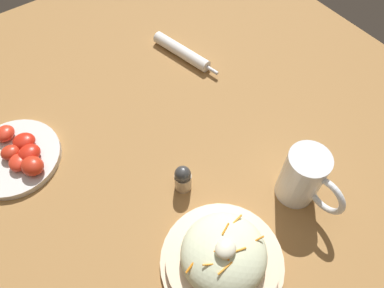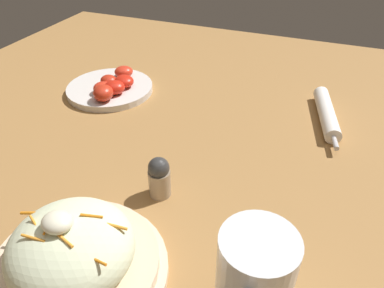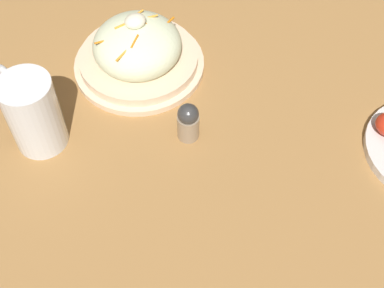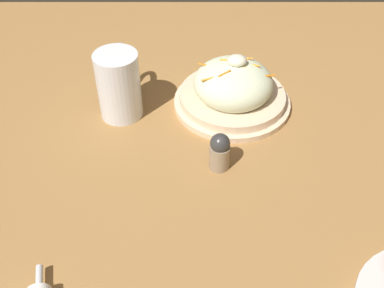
{
  "view_description": "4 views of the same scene",
  "coord_description": "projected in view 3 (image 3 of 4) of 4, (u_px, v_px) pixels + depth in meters",
  "views": [
    {
      "loc": [
        0.19,
        0.38,
        0.68
      ],
      "look_at": [
        -0.05,
        0.05,
        0.07
      ],
      "focal_mm": 33.46,
      "sensor_mm": 36.0,
      "label": 1
    },
    {
      "loc": [
        -0.2,
        0.47,
        0.41
      ],
      "look_at": [
        -0.03,
        0.02,
        0.06
      ],
      "focal_mm": 34.05,
      "sensor_mm": 36.0,
      "label": 2
    },
    {
      "loc": [
        -0.33,
        -0.3,
        0.69
      ],
      "look_at": [
        -0.05,
        0.02,
        0.09
      ],
      "focal_mm": 49.59,
      "sensor_mm": 36.0,
      "label": 3
    },
    {
      "loc": [
        -0.05,
        -0.47,
        0.56
      ],
      "look_at": [
        -0.05,
        0.06,
        0.08
      ],
      "focal_mm": 43.26,
      "sensor_mm": 36.0,
      "label": 4
    }
  ],
  "objects": [
    {
      "name": "ground_plane",
      "position": [
        226.0,
        171.0,
        0.81
      ],
      "size": [
        1.43,
        1.43,
        0.0
      ],
      "primitive_type": "plane",
      "color": "#9E703D"
    },
    {
      "name": "salad_plate",
      "position": [
        138.0,
        52.0,
        0.91
      ],
      "size": [
        0.23,
        0.23,
        0.11
      ],
      "color": "beige",
      "rests_on": "ground_plane"
    },
    {
      "name": "beer_mug",
      "position": [
        33.0,
        114.0,
        0.8
      ],
      "size": [
        0.08,
        0.14,
        0.13
      ],
      "color": "white",
      "rests_on": "ground_plane"
    },
    {
      "name": "salt_shaker",
      "position": [
        188.0,
        122.0,
        0.83
      ],
      "size": [
        0.04,
        0.04,
        0.07
      ],
      "color": "gray",
      "rests_on": "ground_plane"
    }
  ]
}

